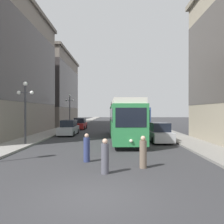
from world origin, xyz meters
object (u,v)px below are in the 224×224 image
streetcar (123,119)px  lamp_post_left_far (70,106)px  parked_car_left_mid (69,128)px  lamp_post_left_near (25,103)px  pedestrian_crossing_far (143,153)px  transit_bus (137,117)px  pedestrian_on_sidewalk (87,149)px  pedestrian_crossing_near (105,157)px  parked_car_right_far (159,133)px  parked_car_left_near (80,124)px

streetcar → lamp_post_left_far: (-8.39, 13.89, 1.67)m
parked_car_left_mid → lamp_post_left_near: bearing=-103.0°
pedestrian_crossing_far → lamp_post_left_far: bearing=-171.8°
pedestrian_crossing_far → transit_bus: bearing=163.9°
streetcar → pedestrian_on_sidewalk: bearing=-105.5°
streetcar → pedestrian_on_sidewalk: 10.76m
pedestrian_on_sidewalk → lamp_post_left_near: lamp_post_left_near is taller
streetcar → pedestrian_crossing_near: streetcar is taller
transit_bus → parked_car_right_far: size_ratio=2.61×
parked_car_right_far → pedestrian_on_sidewalk: (-5.77, -8.33, -0.09)m
parked_car_left_mid → parked_car_left_near: bearing=89.7°
streetcar → parked_car_left_mid: streetcar is taller
parked_car_left_near → lamp_post_left_near: bearing=-95.8°
parked_car_left_mid → parked_car_right_far: (9.76, -5.97, -0.00)m
streetcar → parked_car_left_mid: 7.68m
parked_car_left_mid → pedestrian_crossing_far: 17.16m
parked_car_left_near → pedestrian_crossing_far: 25.23m
transit_bus → parked_car_right_far: transit_bus is taller
lamp_post_left_far → pedestrian_crossing_far: bearing=-70.8°
parked_car_left_near → parked_car_left_mid: bearing=-89.4°
parked_car_left_near → lamp_post_left_far: 3.76m
pedestrian_crossing_far → pedestrian_on_sidewalk: (-3.05, 1.35, -0.01)m
lamp_post_left_near → parked_car_right_far: bearing=12.0°
parked_car_left_mid → streetcar: bearing=-31.5°
streetcar → lamp_post_left_far: bearing=119.2°
transit_bus → lamp_post_left_far: size_ratio=2.26×
pedestrian_crossing_near → lamp_post_left_near: bearing=-17.7°
lamp_post_left_near → lamp_post_left_far: bearing=90.0°
transit_bus → pedestrian_crossing_far: size_ratio=7.63×
pedestrian_crossing_near → pedestrian_crossing_far: pedestrian_crossing_far is taller
parked_car_left_near → lamp_post_left_far: (-1.90, 1.38, 2.93)m
parked_car_right_far → lamp_post_left_far: (-11.66, 15.94, 2.93)m
lamp_post_left_far → transit_bus: bearing=11.4°
parked_car_left_near → parked_car_right_far: (9.76, -14.56, 0.00)m
streetcar → parked_car_right_far: streetcar is taller
transit_bus → streetcar: bearing=-102.1°
transit_bus → parked_car_right_far: bearing=-90.8°
parked_car_left_near → pedestrian_on_sidewalk: parked_car_left_near is taller
pedestrian_crossing_near → pedestrian_on_sidewalk: size_ratio=1.00×
lamp_post_left_near → lamp_post_left_far: 18.42m
parked_car_left_near → lamp_post_left_near: (-1.90, -17.04, 2.76)m
streetcar → parked_car_left_near: size_ratio=3.34×
parked_car_right_far → pedestrian_on_sidewalk: bearing=53.7°
parked_car_left_near → streetcar: bearing=-62.0°
lamp_post_left_near → parked_car_left_near: bearing=83.6°
transit_bus → lamp_post_left_near: (-11.42, -20.73, 1.65)m
pedestrian_crossing_near → lamp_post_left_near: lamp_post_left_near is taller
pedestrian_crossing_near → pedestrian_on_sidewalk: pedestrian_crossing_near is taller
transit_bus → pedestrian_crossing_near: transit_bus is taller
pedestrian_crossing_far → pedestrian_on_sidewalk: bearing=-124.9°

